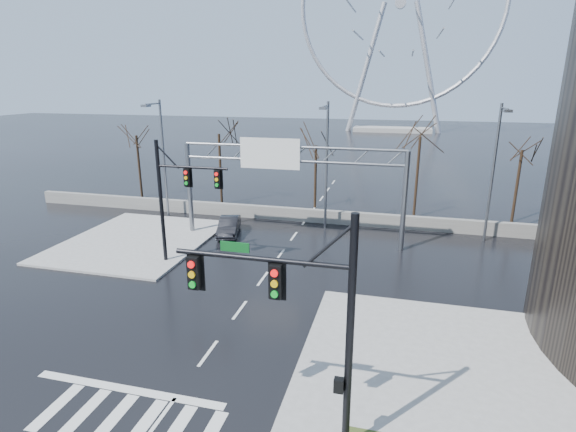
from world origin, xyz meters
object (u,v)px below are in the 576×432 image
(signal_mast_far, at_px, (176,192))
(sign_gantry, at_px, (286,172))
(signal_mast_near, at_px, (305,312))
(ferris_wheel, at_px, (400,12))
(car, at_px, (229,226))

(signal_mast_far, relative_size, sign_gantry, 0.49)
(signal_mast_near, distance_m, sign_gantry, 19.79)
(sign_gantry, relative_size, ferris_wheel, 0.32)
(sign_gantry, height_order, car, sign_gantry)
(signal_mast_near, bearing_deg, car, 117.75)
(signal_mast_near, relative_size, sign_gantry, 0.49)
(ferris_wheel, xyz_separation_m, car, (-9.99, -79.79, -25.46))
(signal_mast_far, height_order, car, signal_mast_far)
(signal_mast_far, distance_m, ferris_wheel, 89.30)
(car, bearing_deg, signal_mast_near, -76.23)
(signal_mast_near, bearing_deg, ferris_wheel, 90.08)
(signal_mast_far, height_order, sign_gantry, signal_mast_far)
(signal_mast_near, xyz_separation_m, car, (-10.13, 19.25, -4.20))
(signal_mast_near, relative_size, car, 1.95)
(sign_gantry, xyz_separation_m, ferris_wheel, (5.38, 80.04, 20.95))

